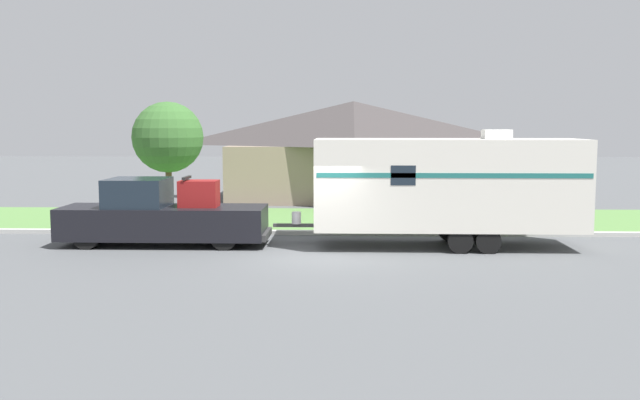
{
  "coord_description": "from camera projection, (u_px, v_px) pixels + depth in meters",
  "views": [
    {
      "loc": [
        0.8,
        -19.72,
        3.7
      ],
      "look_at": [
        0.05,
        1.58,
        1.4
      ],
      "focal_mm": 40.0,
      "sensor_mm": 36.0,
      "label": 1
    }
  ],
  "objects": [
    {
      "name": "mailbox",
      "position": [
        550.0,
        203.0,
        24.35
      ],
      "size": [
        0.48,
        0.2,
        1.3
      ],
      "color": "brown",
      "rests_on": "ground_plane"
    },
    {
      "name": "tree_in_yard",
      "position": [
        168.0,
        138.0,
        27.05
      ],
      "size": [
        2.69,
        2.69,
        4.52
      ],
      "color": "brown",
      "rests_on": "ground_plane"
    },
    {
      "name": "curb_strip",
      "position": [
        321.0,
        233.0,
        23.74
      ],
      "size": [
        80.0,
        0.3,
        0.14
      ],
      "color": "#ADADA8",
      "rests_on": "ground_plane"
    },
    {
      "name": "pickup_truck",
      "position": [
        161.0,
        216.0,
        21.66
      ],
      "size": [
        6.31,
        1.96,
        2.1
      ],
      "color": "black",
      "rests_on": "ground_plane"
    },
    {
      "name": "house_across_street",
      "position": [
        353.0,
        148.0,
        34.88
      ],
      "size": [
        12.72,
        7.1,
        4.77
      ],
      "color": "gray",
      "rests_on": "ground_plane"
    },
    {
      "name": "travel_trailer",
      "position": [
        448.0,
        184.0,
        21.25
      ],
      "size": [
        9.18,
        2.51,
        3.52
      ],
      "color": "black",
      "rests_on": "ground_plane"
    },
    {
      "name": "lawn_strip",
      "position": [
        324.0,
        220.0,
        27.37
      ],
      "size": [
        80.0,
        7.0,
        0.03
      ],
      "color": "#568442",
      "rests_on": "ground_plane"
    },
    {
      "name": "ground_plane",
      "position": [
        316.0,
        255.0,
        20.02
      ],
      "size": [
        120.0,
        120.0,
        0.0
      ],
      "primitive_type": "plane",
      "color": "#515456"
    }
  ]
}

